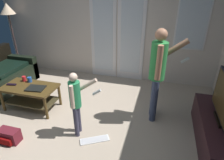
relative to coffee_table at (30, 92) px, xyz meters
name	(u,v)px	position (x,y,z in m)	size (l,w,h in m)	color
ground_plane	(62,132)	(0.85, -0.46, -0.34)	(5.35, 4.60, 0.02)	tan
wall_back_with_doors	(106,25)	(0.93, 1.81, 0.94)	(5.35, 0.09, 2.61)	beige
coffee_table	(30,92)	(0.00, 0.00, 0.00)	(0.98, 0.53, 0.46)	#4B3718
tv_stand	(215,133)	(3.13, -0.10, -0.12)	(0.46, 1.46, 0.42)	#371B20
person_adult	(158,69)	(2.23, 0.31, 0.60)	(0.60, 0.46, 1.56)	#39415E
person_child	(76,99)	(1.14, -0.42, 0.29)	(0.43, 0.32, 1.04)	#39374C
floor_lamp	(8,13)	(-1.44, 1.44, 1.18)	(0.35, 0.35, 1.74)	#342C1F
backpack	(9,136)	(0.22, -0.86, -0.23)	(0.32, 0.20, 0.21)	maroon
loose_keyboard	(95,140)	(1.44, -0.50, -0.32)	(0.45, 0.33, 0.02)	white
laptop_closed	(36,88)	(0.17, -0.05, 0.14)	(0.31, 0.23, 0.02)	black
cup_near_edge	(30,80)	(-0.10, 0.16, 0.17)	(0.08, 0.08, 0.10)	#225098
cup_by_laptop	(24,79)	(-0.23, 0.17, 0.17)	(0.07, 0.07, 0.10)	red
tv_remote_black	(11,85)	(-0.35, -0.04, 0.14)	(0.17, 0.05, 0.02)	black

